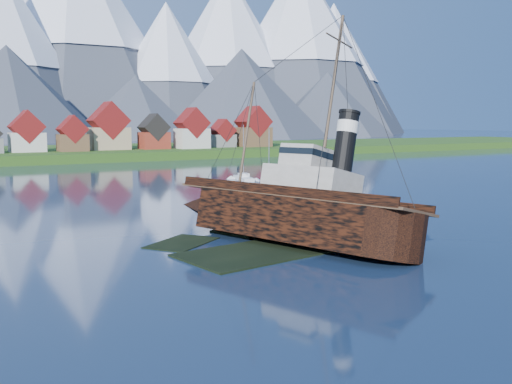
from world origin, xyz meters
TOP-DOWN VIEW (x-y plane):
  - ground at (0.00, 0.00)m, footprint 1400.00×1400.00m
  - shoal at (1.78, 2.15)m, footprint 31.71×21.24m
  - shore_bank at (0.00, 170.00)m, footprint 600.00×80.00m
  - seawall at (0.00, 132.00)m, footprint 600.00×2.50m
  - tugboat_wreck at (1.19, 1.83)m, footprint 7.69×33.13m
  - sailboat_d at (29.41, 61.21)m, footprint 4.42×9.73m
  - sailboat_f at (18.77, 33.10)m, footprint 3.93×10.88m

SIDE VIEW (x-z plane):
  - shoal at x=1.78m, z-range -0.92..0.22m
  - ground at x=0.00m, z-range 0.00..0.00m
  - shore_bank at x=0.00m, z-range -1.60..1.60m
  - seawall at x=0.00m, z-range -1.00..1.00m
  - sailboat_f at x=18.77m, z-range -5.93..6.47m
  - sailboat_d at x=29.41m, z-range -6.15..6.74m
  - tugboat_wreck at x=1.19m, z-range -9.84..16.41m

